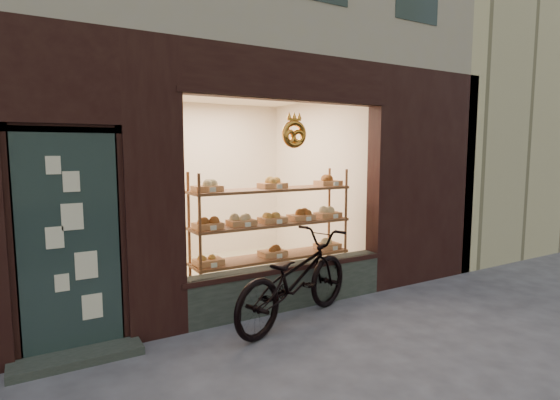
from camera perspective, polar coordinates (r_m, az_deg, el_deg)
ground at (r=3.87m, az=13.07°, el=-24.10°), size 90.00×90.00×0.00m
neighbor_right at (r=14.52m, az=26.85°, el=15.90°), size 12.00×7.00×9.00m
display_shelf at (r=5.78m, az=-0.99°, el=-4.53°), size 2.20×0.45×1.70m
bicycle at (r=5.05m, az=1.97°, el=-10.17°), size 2.06×1.31×1.02m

